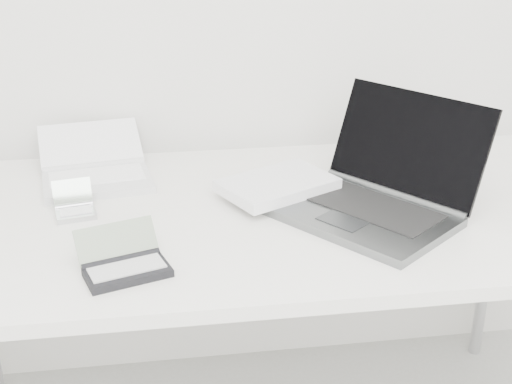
{
  "coord_description": "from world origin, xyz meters",
  "views": [
    {
      "loc": [
        -0.24,
        0.1,
        1.42
      ],
      "look_at": [
        -0.03,
        1.51,
        0.79
      ],
      "focal_mm": 50.0,
      "sensor_mm": 36.0,
      "label": 1
    }
  ],
  "objects": [
    {
      "name": "palmtop_charcoal",
      "position": [
        -0.31,
        1.3,
        0.75
      ],
      "size": [
        0.19,
        0.17,
        0.08
      ],
      "rotation": [
        0.0,
        0.0,
        0.31
      ],
      "color": "black",
      "rests_on": "desk"
    },
    {
      "name": "netbook_open_white",
      "position": [
        -0.4,
        1.79,
        0.75
      ],
      "size": [
        0.3,
        0.36,
        0.09
      ],
      "rotation": [
        0.0,
        0.0,
        0.15
      ],
      "color": "silver",
      "rests_on": "desk"
    },
    {
      "name": "desk",
      "position": [
        0.0,
        1.55,
        0.68
      ],
      "size": [
        1.6,
        0.8,
        0.73
      ],
      "color": "white",
      "rests_on": "ground"
    },
    {
      "name": "pda_silver",
      "position": [
        -0.43,
        1.58,
        0.75
      ],
      "size": [
        0.1,
        0.1,
        0.07
      ],
      "rotation": [
        0.0,
        0.0,
        0.19
      ],
      "color": "#B6B5BA",
      "rests_on": "desk"
    },
    {
      "name": "laptop_large",
      "position": [
        0.18,
        1.53,
        0.77
      ],
      "size": [
        0.61,
        0.52,
        0.24
      ],
      "rotation": [
        0.0,
        0.0,
        -0.9
      ],
      "color": "slate",
      "rests_on": "desk"
    }
  ]
}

